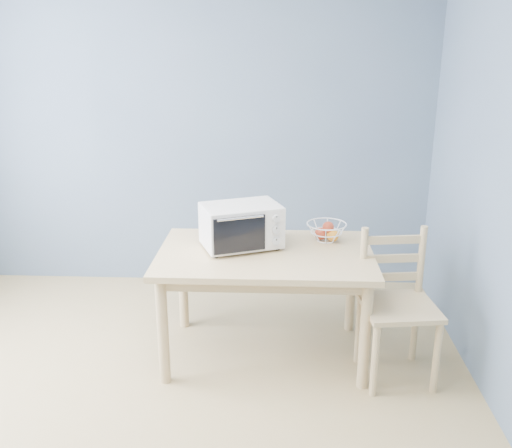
{
  "coord_description": "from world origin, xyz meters",
  "views": [
    {
      "loc": [
        0.75,
        -2.48,
        2.08
      ],
      "look_at": [
        0.59,
        1.03,
        0.93
      ],
      "focal_mm": 40.0,
      "sensor_mm": 36.0,
      "label": 1
    }
  ],
  "objects_px": {
    "dining_table": "(265,266)",
    "toaster_oven": "(238,226)",
    "fruit_basket": "(327,231)",
    "dining_chair": "(397,307)"
  },
  "relations": [
    {
      "from": "dining_table",
      "to": "toaster_oven",
      "type": "relative_size",
      "value": 2.38
    },
    {
      "from": "dining_table",
      "to": "dining_chair",
      "type": "bearing_deg",
      "value": -13.44
    },
    {
      "from": "dining_table",
      "to": "fruit_basket",
      "type": "bearing_deg",
      "value": 29.32
    },
    {
      "from": "dining_table",
      "to": "dining_chair",
      "type": "xyz_separation_m",
      "value": [
        0.83,
        -0.2,
        -0.18
      ]
    },
    {
      "from": "fruit_basket",
      "to": "dining_chair",
      "type": "relative_size",
      "value": 0.32
    },
    {
      "from": "toaster_oven",
      "to": "dining_chair",
      "type": "xyz_separation_m",
      "value": [
        1.01,
        -0.27,
        -0.44
      ]
    },
    {
      "from": "toaster_oven",
      "to": "dining_table",
      "type": "bearing_deg",
      "value": -43.12
    },
    {
      "from": "fruit_basket",
      "to": "dining_chair",
      "type": "xyz_separation_m",
      "value": [
        0.42,
        -0.43,
        -0.35
      ]
    },
    {
      "from": "dining_table",
      "to": "fruit_basket",
      "type": "height_order",
      "value": "fruit_basket"
    },
    {
      "from": "toaster_oven",
      "to": "fruit_basket",
      "type": "distance_m",
      "value": 0.62
    }
  ]
}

